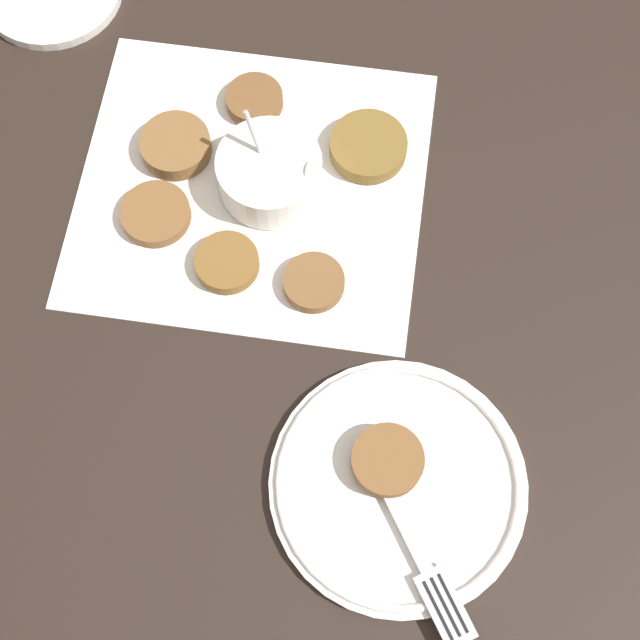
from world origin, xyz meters
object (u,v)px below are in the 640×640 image
serving_plate (398,484)px  fork (426,569)px  sauce_bowl (271,174)px  fritter_on_plate (387,460)px

serving_plate → fork: fork is taller
sauce_bowl → fork: sauce_bowl is taller
sauce_bowl → fritter_on_plate: (0.17, -0.26, 0.00)m
serving_plate → fritter_on_plate: size_ratio=3.57×
sauce_bowl → serving_plate: sauce_bowl is taller
sauce_bowl → fork: 0.41m
fritter_on_plate → fork: fritter_on_plate is taller
fork → fritter_on_plate: bearing=120.6°
sauce_bowl → serving_plate: 0.33m
fork → sauce_bowl: bearing=122.1°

